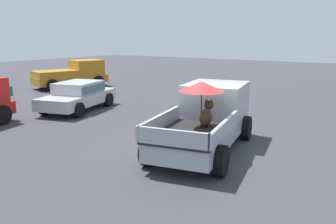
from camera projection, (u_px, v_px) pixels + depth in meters
ground_plane at (203, 151)px, 10.93m from camera, size 80.00×80.00×0.00m
pickup_truck_main at (208, 117)px, 11.15m from camera, size 5.33×3.07×2.20m
pickup_truck_red at (73, 74)px, 24.19m from camera, size 5.12×3.25×1.80m
parked_sedan_near at (78, 94)px, 16.76m from camera, size 4.61×2.85×1.33m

